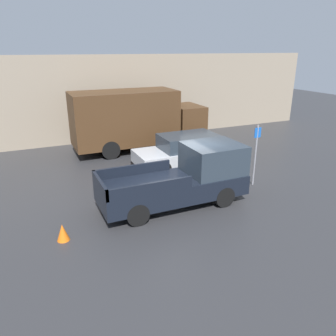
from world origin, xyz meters
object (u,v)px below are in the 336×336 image
at_px(car, 186,150).
at_px(traffic_cone, 63,232).
at_px(parking_sign, 256,152).
at_px(pickup_truck, 185,178).
at_px(delivery_truck, 135,119).

distance_m(car, traffic_cone, 7.66).
bearing_deg(parking_sign, car, 114.57).
bearing_deg(car, parking_sign, -65.43).
relative_size(pickup_truck, delivery_truck, 0.72).
bearing_deg(delivery_truck, car, -69.78).
bearing_deg(delivery_truck, traffic_cone, -122.01).
relative_size(pickup_truck, parking_sign, 2.08).
height_order(pickup_truck, parking_sign, parking_sign).
height_order(pickup_truck, delivery_truck, delivery_truck).
bearing_deg(parking_sign, pickup_truck, -174.28).
distance_m(parking_sign, traffic_cone, 7.93).
bearing_deg(pickup_truck, car, 62.46).
distance_m(pickup_truck, car, 4.02).
xyz_separation_m(car, traffic_cone, (-6.29, -4.35, -0.52)).
bearing_deg(delivery_truck, parking_sign, -67.69).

